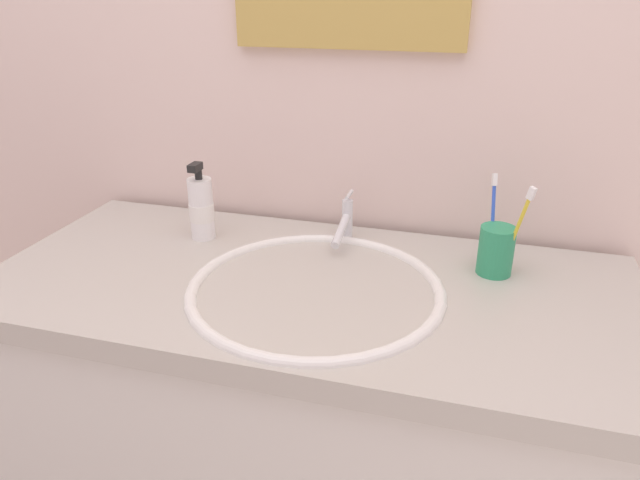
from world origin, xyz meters
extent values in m
cube|color=beige|center=(0.00, 0.33, 1.20)|extent=(2.46, 0.04, 2.40)
cube|color=silver|center=(0.00, 0.00, 0.42)|extent=(1.21, 0.54, 0.83)
cube|color=#BCB7AD|center=(0.00, 0.00, 0.86)|extent=(1.26, 0.58, 0.05)
ellipsoid|color=white|center=(0.03, -0.03, 0.83)|extent=(0.43, 0.43, 0.09)
torus|color=white|center=(0.03, -0.03, 0.88)|extent=(0.49, 0.49, 0.02)
cylinder|color=#595B60|center=(0.03, -0.03, 0.79)|extent=(0.03, 0.03, 0.01)
cylinder|color=silver|center=(0.03, 0.22, 0.92)|extent=(0.02, 0.02, 0.09)
cylinder|color=silver|center=(0.03, 0.16, 0.92)|extent=(0.02, 0.11, 0.05)
cylinder|color=silver|center=(0.03, 0.23, 0.98)|extent=(0.01, 0.05, 0.01)
cylinder|color=#2D9966|center=(0.35, 0.13, 0.93)|extent=(0.07, 0.07, 0.10)
cylinder|color=blue|center=(0.33, 0.16, 0.97)|extent=(0.02, 0.05, 0.17)
cube|color=white|center=(0.33, 0.18, 1.06)|extent=(0.01, 0.02, 0.03)
cylinder|color=yellow|center=(0.37, 0.11, 0.97)|extent=(0.04, 0.04, 0.18)
cube|color=white|center=(0.39, 0.10, 1.06)|extent=(0.02, 0.02, 0.03)
cylinder|color=white|center=(-0.29, 0.13, 0.95)|extent=(0.05, 0.05, 0.14)
cylinder|color=black|center=(-0.29, 0.13, 1.03)|extent=(0.02, 0.02, 0.02)
cube|color=black|center=(-0.29, 0.12, 1.05)|extent=(0.02, 0.04, 0.02)
cylinder|color=white|center=(-0.29, 0.13, 0.94)|extent=(0.06, 0.06, 0.04)
camera|label=1|loc=(0.30, -0.95, 1.41)|focal=32.62mm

